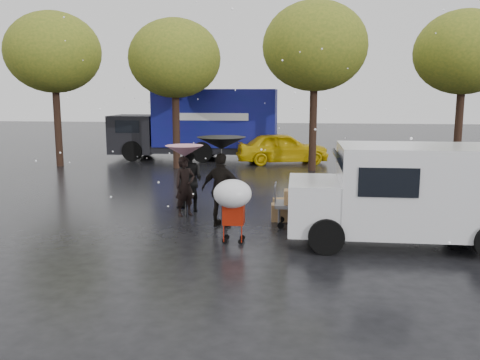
# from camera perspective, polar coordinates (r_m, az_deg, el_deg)

# --- Properties ---
(ground) EXTENTS (90.00, 90.00, 0.00)m
(ground) POSITION_cam_1_polar(r_m,az_deg,el_deg) (12.65, -2.24, -5.49)
(ground) COLOR black
(ground) RESTS_ON ground
(person_pink) EXTENTS (0.70, 0.68, 1.63)m
(person_pink) POSITION_cam_1_polar(r_m,az_deg,el_deg) (13.88, -6.18, -0.72)
(person_pink) COLOR black
(person_pink) RESTS_ON ground
(person_middle) EXTENTS (1.09, 1.00, 1.81)m
(person_middle) POSITION_cam_1_polar(r_m,az_deg,el_deg) (14.42, -5.73, 0.05)
(person_middle) COLOR black
(person_middle) RESTS_ON ground
(person_black) EXTENTS (1.17, 0.72, 1.86)m
(person_black) POSITION_cam_1_polar(r_m,az_deg,el_deg) (12.70, -2.07, -1.12)
(person_black) COLOR black
(person_black) RESTS_ON ground
(umbrella_pink) EXTENTS (1.03, 1.03, 1.93)m
(umbrella_pink) POSITION_cam_1_polar(r_m,az_deg,el_deg) (13.74, -6.26, 3.24)
(umbrella_pink) COLOR #4C4C4C
(umbrella_pink) RESTS_ON ground
(umbrella_black) EXTENTS (1.21, 1.21, 2.25)m
(umbrella_black) POSITION_cam_1_polar(r_m,az_deg,el_deg) (12.54, -2.10, 4.15)
(umbrella_black) COLOR #4C4C4C
(umbrella_black) RESTS_ON ground
(vendor_cart) EXTENTS (1.52, 0.80, 1.27)m
(vendor_cart) POSITION_cam_1_polar(r_m,az_deg,el_deg) (12.82, 7.71, -2.02)
(vendor_cart) COLOR slate
(vendor_cart) RESTS_ON ground
(shopping_cart) EXTENTS (0.84, 0.84, 1.46)m
(shopping_cart) POSITION_cam_1_polar(r_m,az_deg,el_deg) (11.14, -0.83, -1.95)
(shopping_cart) COLOR #AA1C09
(shopping_cart) RESTS_ON ground
(white_van) EXTENTS (4.91, 2.18, 2.20)m
(white_van) POSITION_cam_1_polar(r_m,az_deg,el_deg) (11.75, 18.39, -1.36)
(white_van) COLOR white
(white_van) RESTS_ON ground
(blue_truck) EXTENTS (8.30, 2.60, 3.50)m
(blue_truck) POSITION_cam_1_polar(r_m,az_deg,el_deg) (25.75, -4.54, 6.25)
(blue_truck) COLOR navy
(blue_truck) RESTS_ON ground
(box_ground_near) EXTENTS (0.52, 0.43, 0.44)m
(box_ground_near) POSITION_cam_1_polar(r_m,az_deg,el_deg) (13.42, 4.59, -3.64)
(box_ground_near) COLOR olive
(box_ground_near) RESTS_ON ground
(box_ground_far) EXTENTS (0.57, 0.49, 0.38)m
(box_ground_far) POSITION_cam_1_polar(r_m,az_deg,el_deg) (14.39, 4.80, -2.85)
(box_ground_far) COLOR olive
(box_ground_far) RESTS_ON ground
(yellow_taxi) EXTENTS (4.64, 2.74, 1.48)m
(yellow_taxi) POSITION_cam_1_polar(r_m,az_deg,el_deg) (24.28, 4.78, 3.62)
(yellow_taxi) COLOR yellow
(yellow_taxi) RESTS_ON ground
(tree_row) EXTENTS (21.60, 4.40, 7.12)m
(tree_row) POSITION_cam_1_polar(r_m,az_deg,el_deg) (22.24, 0.50, 14.14)
(tree_row) COLOR black
(tree_row) RESTS_ON ground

